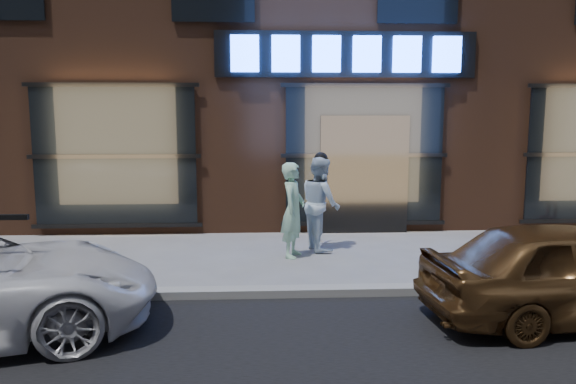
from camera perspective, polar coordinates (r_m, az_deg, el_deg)
The scene contains 6 objects.
ground at distance 8.05m, azimuth 12.75°, elevation -10.07°, with size 90.00×90.00×0.00m, color slate.
curb at distance 8.03m, azimuth 12.77°, elevation -9.66°, with size 60.00×0.25×0.12m, color gray.
storefront_building at distance 15.70m, azimuth 5.17°, elevation 17.98°, with size 30.20×8.28×10.30m.
man_bowtie at distance 9.60m, azimuth 0.52°, elevation -1.84°, with size 0.60×0.39×1.63m, color #A7DBB2.
man_cap at distance 10.12m, azimuth 3.33°, elevation -1.15°, with size 0.82×0.64×1.69m, color white.
gold_sedan at distance 7.55m, azimuth 26.98°, elevation -7.18°, with size 1.44×3.59×1.22m, color brown.
Camera 1 is at (-2.12, -7.35, 2.52)m, focal length 35.00 mm.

